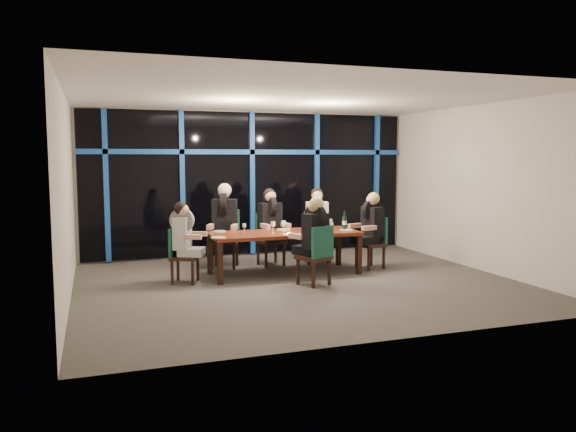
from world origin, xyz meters
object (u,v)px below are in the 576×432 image
(diner_far_right, at_px, (317,214))
(diner_end_right, at_px, (371,219))
(chair_far_mid, at_px, (269,236))
(diner_near_mid, at_px, (314,228))
(water_pitcher, at_px, (326,226))
(dining_table, at_px, (284,236))
(wine_bottle, at_px, (344,222))
(chair_far_right, at_px, (316,234))
(chair_end_right, at_px, (374,239))
(chair_far_left, at_px, (225,235))
(diner_far_left, at_px, (224,213))
(chair_near_mid, at_px, (317,252))
(diner_end_left, at_px, (184,230))
(diner_far_mid, at_px, (271,216))
(chair_end_left, at_px, (180,252))

(diner_far_right, height_order, diner_end_right, diner_far_right)
(chair_far_mid, relative_size, diner_near_mid, 1.06)
(chair_far_mid, height_order, water_pitcher, chair_far_mid)
(dining_table, height_order, wine_bottle, wine_bottle)
(chair_far_right, relative_size, chair_end_right, 1.04)
(diner_far_right, bearing_deg, chair_far_left, -174.32)
(diner_far_left, bearing_deg, dining_table, -24.62)
(dining_table, distance_m, wine_bottle, 1.14)
(chair_near_mid, height_order, diner_end_left, diner_end_left)
(chair_end_right, distance_m, diner_far_mid, 1.98)
(diner_far_mid, height_order, diner_near_mid, diner_far_mid)
(chair_far_left, height_order, diner_end_left, diner_end_left)
(diner_far_mid, bearing_deg, wine_bottle, -45.51)
(chair_end_right, height_order, diner_far_left, diner_far_left)
(chair_near_mid, relative_size, diner_near_mid, 1.03)
(chair_near_mid, bearing_deg, chair_far_right, -134.02)
(chair_far_left, bearing_deg, chair_near_mid, -40.75)
(chair_far_right, bearing_deg, water_pitcher, -89.61)
(chair_far_left, relative_size, chair_end_right, 1.11)
(dining_table, distance_m, diner_far_left, 1.30)
(chair_far_right, relative_size, chair_near_mid, 1.03)
(chair_end_right, relative_size, diner_end_left, 1.08)
(diner_far_mid, xyz_separation_m, water_pitcher, (0.70, -1.02, -0.10))
(chair_end_left, xyz_separation_m, chair_end_right, (3.58, 0.06, 0.03))
(diner_far_mid, bearing_deg, chair_far_left, 159.80)
(chair_end_left, relative_size, diner_near_mid, 0.96)
(chair_far_right, distance_m, diner_far_right, 0.40)
(chair_far_right, bearing_deg, diner_end_right, -37.84)
(chair_far_right, relative_size, diner_far_mid, 1.02)
(chair_far_mid, xyz_separation_m, chair_end_right, (1.75, -0.91, -0.02))
(chair_near_mid, xyz_separation_m, diner_end_left, (-1.97, 0.91, 0.33))
(diner_far_mid, bearing_deg, water_pitcher, -63.01)
(diner_far_mid, distance_m, diner_far_right, 0.93)
(chair_far_left, height_order, water_pitcher, chair_far_left)
(chair_end_right, distance_m, diner_end_left, 3.53)
(chair_far_right, relative_size, wine_bottle, 2.87)
(dining_table, xyz_separation_m, chair_far_left, (-0.83, 1.00, -0.08))
(diner_far_mid, bearing_deg, diner_end_right, -34.55)
(chair_far_mid, bearing_deg, diner_end_right, -36.64)
(chair_far_right, xyz_separation_m, chair_end_left, (-2.78, -0.93, -0.05))
(diner_end_left, height_order, water_pitcher, diner_end_left)
(chair_far_right, relative_size, diner_far_right, 1.03)
(chair_end_left, xyz_separation_m, diner_far_mid, (1.84, 0.90, 0.45))
(chair_near_mid, height_order, diner_far_left, diner_far_left)
(chair_far_left, xyz_separation_m, diner_far_mid, (0.83, -0.19, 0.36))
(wine_bottle, relative_size, water_pitcher, 1.72)
(chair_near_mid, relative_size, diner_end_right, 1.04)
(diner_near_mid, xyz_separation_m, wine_bottle, (0.94, 0.88, -0.04))
(chair_near_mid, bearing_deg, wine_bottle, -156.03)
(chair_end_right, height_order, diner_far_mid, diner_far_mid)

